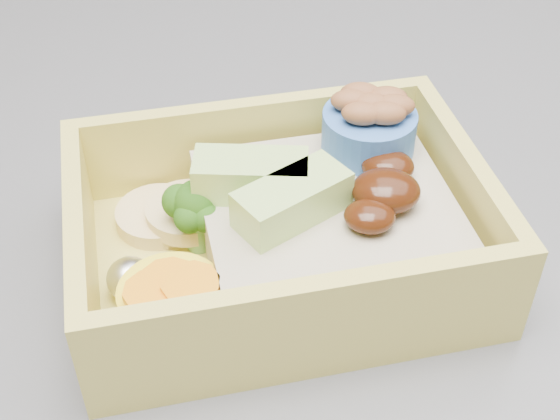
{
  "coord_description": "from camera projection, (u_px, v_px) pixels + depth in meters",
  "views": [
    {
      "loc": [
        0.04,
        -0.29,
        1.2
      ],
      "look_at": [
        0.02,
        -0.01,
        0.96
      ],
      "focal_mm": 50.0,
      "sensor_mm": 36.0,
      "label": 1
    }
  ],
  "objects": [
    {
      "name": "bento_box",
      "position": [
        292.0,
        225.0,
        0.38
      ],
      "size": [
        0.23,
        0.19,
        0.07
      ],
      "rotation": [
        0.0,
        0.0,
        0.28
      ],
      "color": "#D7C758",
      "rests_on": "island"
    }
  ]
}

